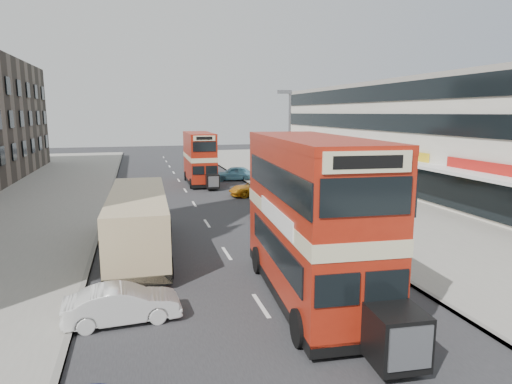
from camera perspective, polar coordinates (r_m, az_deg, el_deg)
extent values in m
plane|color=#28282B|center=(14.14, 2.94, -17.60)|extent=(160.00, 160.00, 0.00)
cube|color=#28282B|center=(32.79, -7.92, -1.54)|extent=(12.00, 90.00, 0.01)
cube|color=gray|center=(36.23, 11.25, -0.41)|extent=(12.00, 90.00, 0.15)
cube|color=gray|center=(33.53, -28.73, -2.32)|extent=(12.00, 90.00, 0.15)
cube|color=gray|center=(32.62, -18.62, -1.92)|extent=(0.20, 90.00, 0.16)
cube|color=gray|center=(34.05, 2.31, -0.90)|extent=(0.20, 90.00, 0.16)
cube|color=beige|center=(41.53, 20.23, 6.63)|extent=(8.00, 46.00, 9.00)
cube|color=black|center=(39.60, 15.18, 2.55)|extent=(0.10, 44.00, 2.40)
cube|color=gray|center=(41.56, 20.63, 12.97)|extent=(8.20, 46.20, 0.40)
cube|color=white|center=(39.03, 14.19, 4.55)|extent=(1.80, 44.00, 0.20)
cylinder|color=slate|center=(31.79, 4.30, 5.44)|extent=(0.16, 0.16, 8.00)
cube|color=slate|center=(31.59, 3.70, 12.68)|extent=(1.00, 0.20, 0.25)
cube|color=black|center=(16.57, 6.80, -11.90)|extent=(3.39, 8.96, 0.38)
cube|color=maroon|center=(16.12, 6.90, -7.55)|extent=(3.37, 8.95, 2.41)
cube|color=beige|center=(15.76, 7.00, -2.79)|extent=(3.41, 9.00, 0.49)
cube|color=maroon|center=(15.52, 7.11, 1.95)|extent=(3.37, 8.95, 2.30)
cube|color=maroon|center=(15.40, 7.21, 6.53)|extent=(3.39, 8.98, 0.27)
cube|color=black|center=(12.35, 17.55, -17.28)|extent=(1.41, 1.41, 1.43)
cube|color=black|center=(42.21, -7.21, 1.51)|extent=(2.39, 7.30, 0.32)
cube|color=maroon|center=(42.06, -7.24, 2.98)|extent=(2.37, 7.30, 2.00)
cube|color=beige|center=(41.94, -7.27, 4.52)|extent=(2.41, 7.34, 0.41)
cube|color=maroon|center=(41.85, -7.31, 6.01)|extent=(2.37, 7.30, 1.91)
cube|color=maroon|center=(41.79, -7.34, 7.41)|extent=(2.39, 7.32, 0.23)
cube|color=black|center=(38.12, -5.58, 1.38)|extent=(1.10, 1.10, 1.18)
cube|color=black|center=(22.07, -14.71, -6.46)|extent=(2.79, 10.18, 0.40)
cube|color=tan|center=(21.77, -14.84, -3.52)|extent=(2.77, 10.18, 2.63)
imported|color=white|center=(15.13, -16.72, -13.61)|extent=(3.68, 1.47, 1.19)
imported|color=#A73810|center=(28.41, 4.24, -1.81)|extent=(5.11, 2.47, 1.43)
imported|color=orange|center=(35.64, -0.09, 0.45)|extent=(4.37, 2.28, 1.18)
imported|color=#60A8C1|center=(43.83, -2.81, 2.40)|extent=(4.27, 2.15, 1.40)
imported|color=gray|center=(28.31, 10.31, -1.19)|extent=(0.77, 0.58, 1.90)
imported|color=gray|center=(31.22, 0.60, -1.14)|extent=(0.79, 1.87, 0.96)
imported|color=#22222A|center=(31.10, 0.60, 0.07)|extent=(0.61, 0.43, 1.60)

